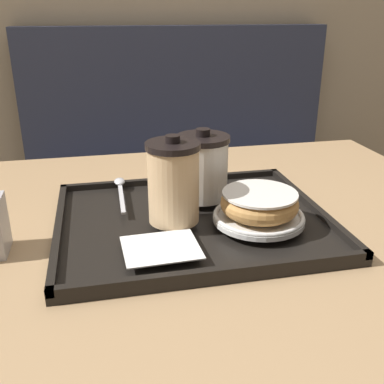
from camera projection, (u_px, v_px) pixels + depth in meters
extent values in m
cube|color=#33384C|center=(187.00, 235.00, 1.77)|extent=(1.17, 0.44, 0.45)
cube|color=#33384C|center=(177.00, 100.00, 1.75)|extent=(1.17, 0.08, 0.55)
cube|color=tan|center=(205.00, 228.00, 0.82)|extent=(1.09, 0.88, 0.03)
cylinder|color=#333338|center=(203.00, 376.00, 0.95)|extent=(0.08, 0.08, 0.67)
cube|color=black|center=(192.00, 222.00, 0.79)|extent=(0.47, 0.38, 0.01)
cube|color=black|center=(220.00, 272.00, 0.62)|extent=(0.47, 0.01, 0.01)
cube|color=black|center=(174.00, 180.00, 0.95)|extent=(0.47, 0.01, 0.01)
cube|color=black|center=(58.00, 229.00, 0.74)|extent=(0.01, 0.38, 0.01)
cube|color=black|center=(312.00, 205.00, 0.83)|extent=(0.01, 0.38, 0.01)
cube|color=white|center=(161.00, 247.00, 0.67)|extent=(0.12, 0.10, 0.00)
cylinder|color=#E0B784|center=(173.00, 185.00, 0.74)|extent=(0.08, 0.08, 0.13)
cylinder|color=black|center=(173.00, 146.00, 0.71)|extent=(0.09, 0.09, 0.01)
cylinder|color=black|center=(173.00, 139.00, 0.71)|extent=(0.02, 0.02, 0.01)
cylinder|color=white|center=(203.00, 170.00, 0.83)|extent=(0.09, 0.09, 0.11)
cylinder|color=black|center=(203.00, 139.00, 0.81)|extent=(0.10, 0.10, 0.01)
cylinder|color=black|center=(203.00, 132.00, 0.81)|extent=(0.03, 0.03, 0.01)
cylinder|color=white|center=(258.00, 218.00, 0.76)|extent=(0.15, 0.15, 0.01)
torus|color=white|center=(259.00, 215.00, 0.75)|extent=(0.15, 0.15, 0.01)
torus|color=tan|center=(259.00, 204.00, 0.75)|extent=(0.13, 0.13, 0.03)
cylinder|color=white|center=(260.00, 193.00, 0.74)|extent=(0.13, 0.13, 0.00)
ellipsoid|color=silver|center=(120.00, 181.00, 0.91)|extent=(0.02, 0.04, 0.01)
cube|color=silver|center=(122.00, 199.00, 0.84)|extent=(0.01, 0.13, 0.00)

